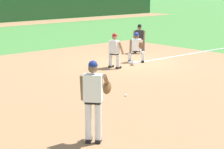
# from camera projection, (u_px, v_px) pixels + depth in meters

# --- Properties ---
(ground_plane) EXTENTS (160.00, 160.00, 0.00)m
(ground_plane) POSITION_uv_depth(u_px,v_px,m) (134.00, 64.00, 19.14)
(ground_plane) COLOR #3D7533
(infield_dirt_patch) EXTENTS (18.00, 18.00, 0.01)m
(infield_dirt_patch) POSITION_uv_depth(u_px,v_px,m) (120.00, 90.00, 14.43)
(infield_dirt_patch) COLOR #936B47
(infield_dirt_patch) RESTS_ON ground
(foul_line_stripe) EXTENTS (12.12, 0.10, 0.00)m
(foul_line_stripe) POSITION_uv_depth(u_px,v_px,m) (216.00, 49.00, 23.08)
(foul_line_stripe) COLOR white
(foul_line_stripe) RESTS_ON ground
(first_base_bag) EXTENTS (0.38, 0.38, 0.09)m
(first_base_bag) POSITION_uv_depth(u_px,v_px,m) (134.00, 63.00, 19.13)
(first_base_bag) COLOR white
(first_base_bag) RESTS_ON ground
(baseball) EXTENTS (0.07, 0.07, 0.07)m
(baseball) POSITION_uv_depth(u_px,v_px,m) (126.00, 95.00, 13.65)
(baseball) COLOR white
(baseball) RESTS_ON ground
(pitcher) EXTENTS (0.85, 0.56, 1.86)m
(pitcher) POSITION_uv_depth(u_px,v_px,m) (94.00, 96.00, 9.53)
(pitcher) COLOR black
(pitcher) RESTS_ON ground
(first_baseman) EXTENTS (0.77, 1.07, 1.34)m
(first_baseman) POSITION_uv_depth(u_px,v_px,m) (137.00, 46.00, 19.26)
(first_baseman) COLOR black
(first_baseman) RESTS_ON ground
(baserunner) EXTENTS (0.50, 0.63, 1.46)m
(baserunner) POSITION_uv_depth(u_px,v_px,m) (114.00, 49.00, 17.96)
(baserunner) COLOR black
(baserunner) RESTS_ON ground
(umpire) EXTENTS (0.66, 0.68, 1.46)m
(umpire) POSITION_uv_depth(u_px,v_px,m) (139.00, 37.00, 21.81)
(umpire) COLOR black
(umpire) RESTS_ON ground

